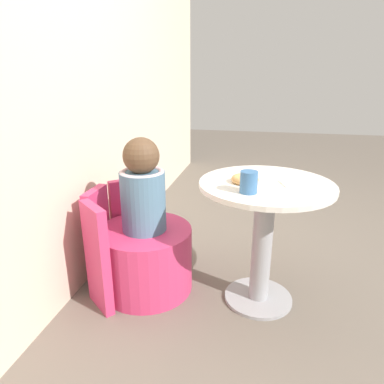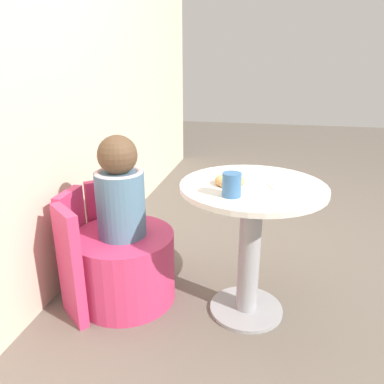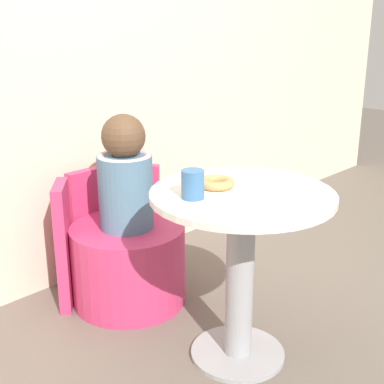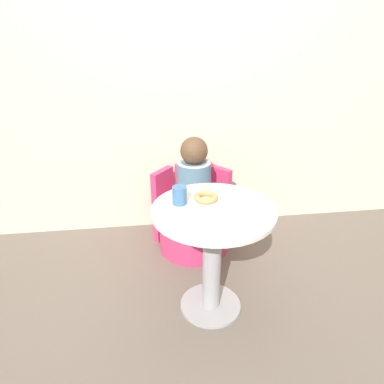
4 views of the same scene
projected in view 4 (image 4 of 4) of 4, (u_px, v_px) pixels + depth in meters
The scene contains 9 objects.
ground_plane at pixel (205, 315), 2.05m from camera, with size 12.00×12.00×0.00m, color #665B51.
back_wall at pixel (183, 81), 2.54m from camera, with size 6.00×0.06×2.40m.
round_table at pixel (212, 241), 1.91m from camera, with size 0.67×0.67×0.68m.
tub_chair at pixel (194, 226), 2.61m from camera, with size 0.52×0.52×0.37m.
booth_backrest at pixel (190, 201), 2.76m from camera, with size 0.62×0.23×0.59m.
child_figure at pixel (194, 175), 2.43m from camera, with size 0.24×0.24×0.51m.
donut at pixel (206, 197), 1.91m from camera, with size 0.14×0.14×0.03m.
cup at pixel (180, 195), 1.85m from camera, with size 0.08×0.08×0.10m.
paper_napkin at pixel (218, 220), 1.71m from camera, with size 0.14×0.14×0.01m.
Camera 4 is at (-0.28, -1.51, 1.55)m, focal length 32.00 mm.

